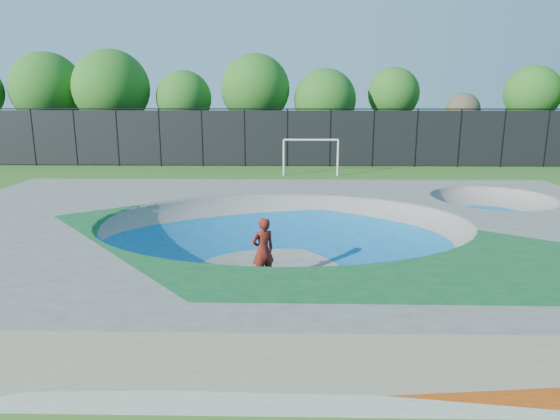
{
  "coord_description": "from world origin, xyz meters",
  "views": [
    {
      "loc": [
        0.17,
        -14.15,
        5.19
      ],
      "look_at": [
        -0.17,
        3.0,
        1.1
      ],
      "focal_mm": 32.0,
      "sensor_mm": 36.0,
      "label": 1
    }
  ],
  "objects": [
    {
      "name": "ground",
      "position": [
        0.0,
        0.0,
        0.0
      ],
      "size": [
        120.0,
        120.0,
        0.0
      ],
      "primitive_type": "plane",
      "color": "#2E601A",
      "rests_on": "ground"
    },
    {
      "name": "skate_deck",
      "position": [
        0.0,
        0.0,
        0.75
      ],
      "size": [
        22.0,
        14.0,
        1.5
      ],
      "primitive_type": "cube",
      "color": "gray",
      "rests_on": "ground"
    },
    {
      "name": "skater",
      "position": [
        -0.55,
        -1.08,
        0.93
      ],
      "size": [
        0.81,
        0.72,
        1.85
      ],
      "primitive_type": "imported",
      "rotation": [
        0.0,
        0.0,
        3.67
      ],
      "color": "red",
      "rests_on": "ground"
    },
    {
      "name": "skateboard",
      "position": [
        -0.55,
        -1.08,
        0.03
      ],
      "size": [
        0.74,
        0.66,
        0.05
      ],
      "primitive_type": "cube",
      "rotation": [
        0.0,
        0.0,
        0.68
      ],
      "color": "black",
      "rests_on": "ground"
    },
    {
      "name": "soccer_goal",
      "position": [
        1.49,
        16.98,
        1.61
      ],
      "size": [
        3.5,
        0.12,
        2.31
      ],
      "color": "silver",
      "rests_on": "ground"
    },
    {
      "name": "fence",
      "position": [
        0.0,
        21.0,
        2.1
      ],
      "size": [
        48.09,
        0.09,
        4.04
      ],
      "color": "black",
      "rests_on": "ground"
    },
    {
      "name": "treeline",
      "position": [
        -2.25,
        25.53,
        5.19
      ],
      "size": [
        52.93,
        6.94,
        8.4
      ],
      "color": "#473523",
      "rests_on": "ground"
    }
  ]
}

